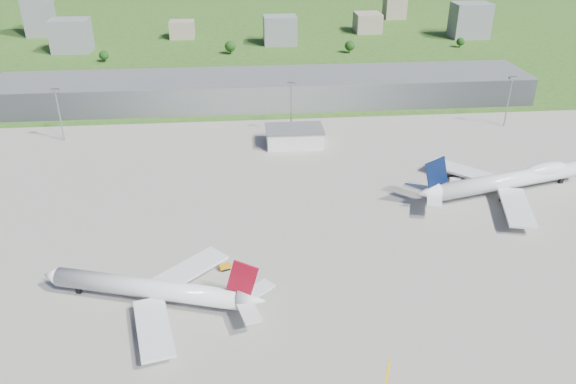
{
  "coord_description": "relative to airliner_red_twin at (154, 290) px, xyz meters",
  "views": [
    {
      "loc": [
        -15.57,
        -145.25,
        103.31
      ],
      "look_at": [
        1.0,
        34.73,
        9.0
      ],
      "focal_mm": 35.0,
      "sensor_mm": 36.0,
      "label": 1
    }
  ],
  "objects": [
    {
      "name": "ground",
      "position": [
        41.67,
        163.91,
        -4.92
      ],
      "size": [
        1400.0,
        1400.0,
        0.0
      ],
      "primitive_type": "plane",
      "color": "#29561A",
      "rests_on": "ground"
    },
    {
      "name": "apron",
      "position": [
        51.67,
        53.91,
        -4.88
      ],
      "size": [
        360.0,
        190.0,
        0.08
      ],
      "primitive_type": "cube",
      "color": "#99978B",
      "rests_on": "ground"
    },
    {
      "name": "terminal",
      "position": [
        41.67,
        178.91,
        2.58
      ],
      "size": [
        300.0,
        42.0,
        15.0
      ],
      "primitive_type": "cube",
      "color": "slate",
      "rests_on": "ground"
    },
    {
      "name": "ops_building",
      "position": [
        51.67,
        113.91,
        -0.92
      ],
      "size": [
        26.0,
        16.0,
        8.0
      ],
      "primitive_type": "cube",
      "color": "silver",
      "rests_on": "ground"
    },
    {
      "name": "mast_west",
      "position": [
        -58.33,
        128.91,
        12.79
      ],
      "size": [
        3.5,
        2.0,
        25.9
      ],
      "color": "gray",
      "rests_on": "ground"
    },
    {
      "name": "mast_center",
      "position": [
        51.67,
        128.91,
        12.79
      ],
      "size": [
        3.5,
        2.0,
        25.9
      ],
      "color": "gray",
      "rests_on": "ground"
    },
    {
      "name": "mast_east",
      "position": [
        161.67,
        128.91,
        12.79
      ],
      "size": [
        3.5,
        2.0,
        25.9
      ],
      "color": "gray",
      "rests_on": "ground"
    },
    {
      "name": "airliner_red_twin",
      "position": [
        0.0,
        0.0,
        0.0
      ],
      "size": [
        65.86,
        50.23,
        18.47
      ],
      "rotation": [
        0.0,
        0.0,
        2.85
      ],
      "color": "silver",
      "rests_on": "ground"
    },
    {
      "name": "airliner_blue_quad",
      "position": [
        130.75,
        56.84,
        0.86
      ],
      "size": [
        78.6,
        60.59,
        20.8
      ],
      "rotation": [
        0.0,
        0.0,
        0.25
      ],
      "color": "silver",
      "rests_on": "ground"
    },
    {
      "name": "tug_yellow",
      "position": [
        19.67,
        14.95,
        -4.02
      ],
      "size": [
        3.88,
        2.92,
        1.73
      ],
      "rotation": [
        0.0,
        0.0,
        0.31
      ],
      "color": "orange",
      "rests_on": "ground"
    },
    {
      "name": "van_white_near",
      "position": [
        98.59,
        54.83,
        -3.64
      ],
      "size": [
        2.67,
        5.12,
        2.52
      ],
      "rotation": [
        0.0,
        0.0,
        1.48
      ],
      "color": "silver",
      "rests_on": "ground"
    },
    {
      "name": "van_white_far",
      "position": [
        113.12,
        66.97,
        -3.76
      ],
      "size": [
        4.56,
        2.57,
        2.28
      ],
      "rotation": [
        0.0,
        0.0,
        -0.13
      ],
      "color": "silver",
      "rests_on": "ground"
    },
    {
      "name": "bldg_w",
      "position": [
        -98.33,
        313.91,
        7.08
      ],
      "size": [
        28.0,
        22.0,
        24.0
      ],
      "primitive_type": "cube",
      "color": "slate",
      "rests_on": "ground"
    },
    {
      "name": "bldg_cw",
      "position": [
        -18.33,
        353.91,
        2.08
      ],
      "size": [
        20.0,
        18.0,
        14.0
      ],
      "primitive_type": "cube",
      "color": "gray",
      "rests_on": "ground"
    },
    {
      "name": "bldg_c",
      "position": [
        61.67,
        323.91,
        6.08
      ],
      "size": [
        26.0,
        20.0,
        22.0
      ],
      "primitive_type": "cube",
      "color": "slate",
      "rests_on": "ground"
    },
    {
      "name": "bldg_ce",
      "position": [
        141.67,
        363.91,
        3.08
      ],
      "size": [
        22.0,
        24.0,
        16.0
      ],
      "primitive_type": "cube",
      "color": "gray",
      "rests_on": "ground"
    },
    {
      "name": "bldg_e",
      "position": [
        221.67,
        333.91,
        9.08
      ],
      "size": [
        30.0,
        22.0,
        28.0
      ],
      "primitive_type": "cube",
      "color": "slate",
      "rests_on": "ground"
    },
    {
      "name": "bldg_tall_w",
      "position": [
        -138.33,
        373.91,
        17.08
      ],
      "size": [
        22.0,
        20.0,
        44.0
      ],
      "primitive_type": "cube",
      "color": "slate",
      "rests_on": "ground"
    },
    {
      "name": "tree_w",
      "position": [
        -68.33,
        278.91,
        -0.06
      ],
      "size": [
        6.75,
        6.75,
        8.25
      ],
      "color": "#382314",
      "rests_on": "ground"
    },
    {
      "name": "tree_c",
      "position": [
        21.67,
        293.91,
        0.92
      ],
      "size": [
        8.1,
        8.1,
        9.9
      ],
      "color": "#382314",
      "rests_on": "ground"
    },
    {
      "name": "tree_e",
      "position": [
        111.67,
        288.91,
        0.59
      ],
      "size": [
        7.65,
        7.65,
        9.35
      ],
      "color": "#382314",
      "rests_on": "ground"
    },
    {
      "name": "tree_far_e",
      "position": [
        201.67,
        298.91,
        -0.39
      ],
      "size": [
        6.3,
        6.3,
        7.7
      ],
      "color": "#382314",
      "rests_on": "ground"
    }
  ]
}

